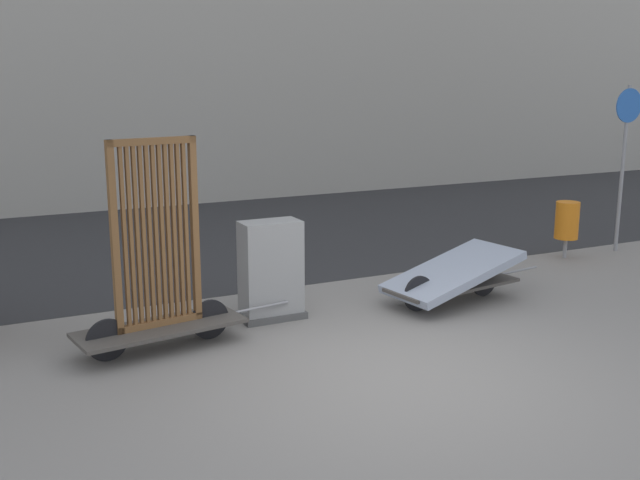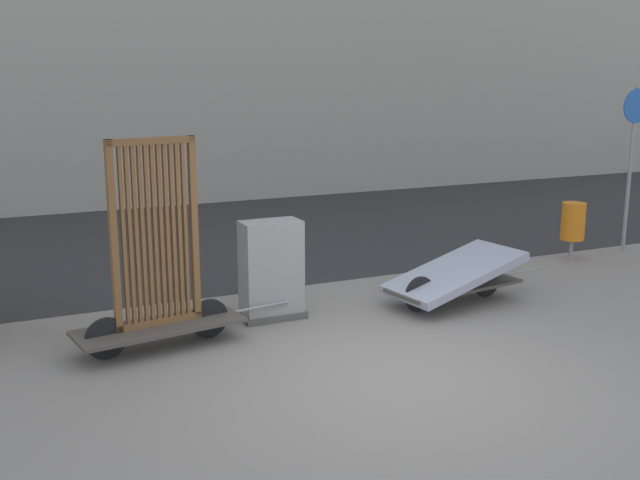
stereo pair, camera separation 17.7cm
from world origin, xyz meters
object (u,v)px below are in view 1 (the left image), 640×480
Objects in this scene: bike_cart_with_bedframe at (159,280)px; bike_cart_with_mattress at (453,275)px; utility_cabinet at (271,274)px; sign_post at (625,146)px; trash_bin at (567,221)px.

bike_cart_with_bedframe is 3.75m from bike_cart_with_mattress.
utility_cabinet reaches higher than bike_cart_with_mattress.
bike_cart_with_mattress is 4.52m from sign_post.
bike_cart_with_mattress is 2.78× the size of trash_bin.
sign_post reaches higher than bike_cart_with_mattress.
utility_cabinet is (1.43, 0.45, -0.21)m from bike_cart_with_bedframe.
utility_cabinet is at bearing -171.94° from trash_bin.
trash_bin is (5.33, 0.75, 0.05)m from utility_cabinet.
sign_post is (4.14, 1.20, 1.36)m from bike_cart_with_mattress.
bike_cart_with_bedframe reaches higher than bike_cart_with_mattress.
trash_bin is at bearing 1.27° from bike_cart_with_bedframe.
sign_post is (6.44, 0.75, 1.18)m from utility_cabinet.
utility_cabinet is 0.44× the size of sign_post.
sign_post is (1.11, -0.01, 1.13)m from trash_bin.
utility_cabinet is at bearing 8.57° from bike_cart_with_bedframe.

